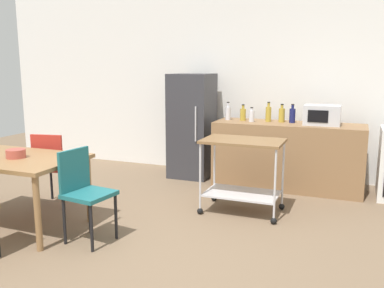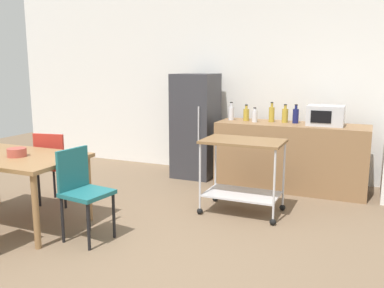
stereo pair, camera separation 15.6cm
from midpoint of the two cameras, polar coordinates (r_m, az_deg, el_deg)
ground_plane at (r=3.95m, az=-8.42°, el=-14.53°), size 12.00×12.00×0.00m
back_wall at (r=6.54m, az=5.48°, el=8.68°), size 8.40×0.12×2.90m
kitchen_counter at (r=5.88m, az=12.11°, el=-1.56°), size 2.00×0.64×0.90m
dining_table at (r=4.76m, az=-24.52°, el=-2.48°), size 1.50×0.90×0.75m
chair_red at (r=5.27m, az=-19.23°, el=-2.60°), size 0.47×0.47×0.89m
chair_teal at (r=4.15m, az=-15.55°, el=-5.88°), size 0.45×0.45×0.89m
refrigerator at (r=6.31m, az=-0.71°, el=2.50°), size 0.60×0.63×1.55m
kitchen_cart at (r=4.78m, az=5.97°, el=-2.69°), size 0.91×0.57×0.85m
bottle_hot_sauce at (r=6.02m, az=4.18°, el=4.27°), size 0.08×0.08×0.26m
bottle_wine at (r=5.98m, az=6.21°, el=4.07°), size 0.08×0.08×0.23m
bottle_olive_oil at (r=5.85m, az=7.36°, el=3.83°), size 0.08×0.08×0.20m
bottle_sesame_oil at (r=5.91m, az=9.61°, el=4.10°), size 0.08×0.08×0.27m
bottle_soda at (r=5.89m, az=11.38°, el=3.93°), size 0.08×0.08×0.25m
bottle_sparkling_water at (r=5.85m, az=12.76°, el=3.86°), size 0.08×0.08×0.26m
microwave at (r=5.74m, az=16.57°, el=3.80°), size 0.46×0.35×0.26m
fruit_bowl at (r=4.63m, az=-23.75°, el=-1.20°), size 0.19×0.19×0.09m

